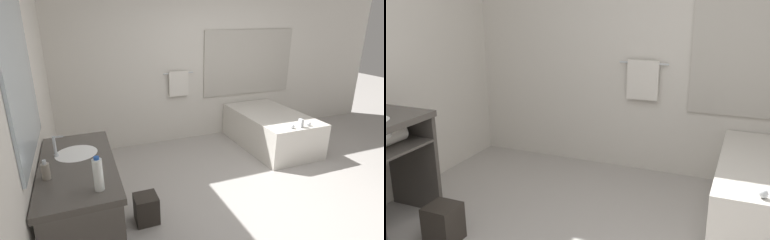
% 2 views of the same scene
% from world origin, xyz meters
% --- Properties ---
extents(wall_back_with_blinds, '(7.40, 0.13, 2.70)m').
position_xyz_m(wall_back_with_blinds, '(0.03, 2.23, 1.34)').
color(wall_back_with_blinds, silver).
rests_on(wall_back_with_blinds, ground_plane).
extents(waste_bin, '(0.23, 0.23, 0.30)m').
position_xyz_m(waste_bin, '(-1.32, 0.25, 0.15)').
color(waste_bin, '#2D2823').
rests_on(waste_bin, ground_plane).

